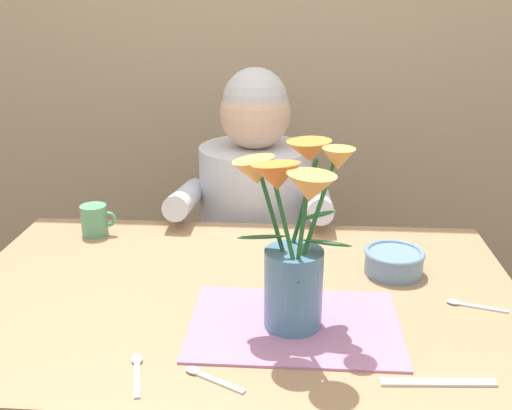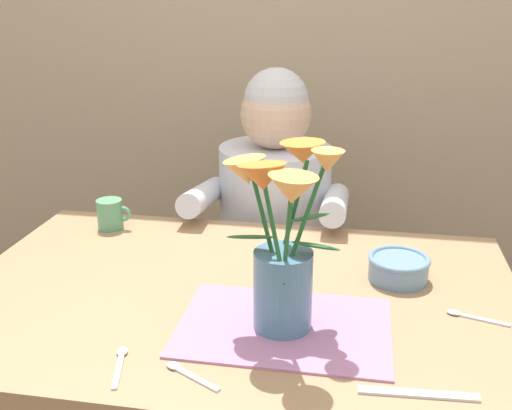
{
  "view_description": "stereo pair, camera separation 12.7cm",
  "coord_description": "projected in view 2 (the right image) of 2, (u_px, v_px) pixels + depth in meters",
  "views": [
    {
      "loc": [
        0.12,
        -1.14,
        1.35
      ],
      "look_at": [
        0.04,
        0.05,
        0.92
      ],
      "focal_mm": 42.5,
      "sensor_mm": 36.0,
      "label": 1
    },
    {
      "loc": [
        0.24,
        -1.13,
        1.35
      ],
      "look_at": [
        0.04,
        0.05,
        0.92
      ],
      "focal_mm": 42.5,
      "sensor_mm": 36.0,
      "label": 2
    }
  ],
  "objects": [
    {
      "name": "dinner_knife",
      "position": [
        418.0,
        394.0,
        0.96
      ],
      "size": [
        0.19,
        0.03,
        0.0
      ],
      "primitive_type": "cube",
      "rotation": [
        0.0,
        0.0,
        0.06
      ],
      "color": "silver",
      "rests_on": "dining_table"
    },
    {
      "name": "seated_person",
      "position": [
        274.0,
        251.0,
        1.92
      ],
      "size": [
        0.45,
        0.47,
        1.14
      ],
      "rotation": [
        0.0,
        0.0,
        0.03
      ],
      "color": "#4C4C56",
      "rests_on": "ground_plane"
    },
    {
      "name": "striped_placemat",
      "position": [
        284.0,
        327.0,
        1.15
      ],
      "size": [
        0.4,
        0.28,
        0.0
      ],
      "primitive_type": "cube",
      "color": "#B275A3",
      "rests_on": "dining_table"
    },
    {
      "name": "tea_cup",
      "position": [
        111.0,
        214.0,
        1.61
      ],
      "size": [
        0.09,
        0.07,
        0.08
      ],
      "color": "#569970",
      "rests_on": "dining_table"
    },
    {
      "name": "dining_table",
      "position": [
        236.0,
        331.0,
        1.32
      ],
      "size": [
        1.2,
        0.8,
        0.74
      ],
      "color": "#9E7A56",
      "rests_on": "ground_plane"
    },
    {
      "name": "spoon_0",
      "position": [
        184.0,
        372.0,
        1.01
      ],
      "size": [
        0.11,
        0.07,
        0.01
      ],
      "color": "silver",
      "rests_on": "dining_table"
    },
    {
      "name": "spoon_1",
      "position": [
        467.0,
        316.0,
        1.19
      ],
      "size": [
        0.12,
        0.05,
        0.01
      ],
      "color": "silver",
      "rests_on": "dining_table"
    },
    {
      "name": "ceramic_bowl",
      "position": [
        399.0,
        267.0,
        1.33
      ],
      "size": [
        0.14,
        0.14,
        0.06
      ],
      "color": "#6689A8",
      "rests_on": "dining_table"
    },
    {
      "name": "flower_vase",
      "position": [
        282.0,
        243.0,
        1.09
      ],
      "size": [
        0.23,
        0.25,
        0.35
      ],
      "color": "teal",
      "rests_on": "dining_table"
    },
    {
      "name": "spoon_2",
      "position": [
        120.0,
        360.0,
        1.05
      ],
      "size": [
        0.04,
        0.12,
        0.01
      ],
      "color": "silver",
      "rests_on": "dining_table"
    },
    {
      "name": "wood_panel_backdrop",
      "position": [
        297.0,
        18.0,
        2.09
      ],
      "size": [
        4.0,
        0.1,
        2.5
      ],
      "primitive_type": "cube",
      "color": "tan",
      "rests_on": "ground_plane"
    }
  ]
}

